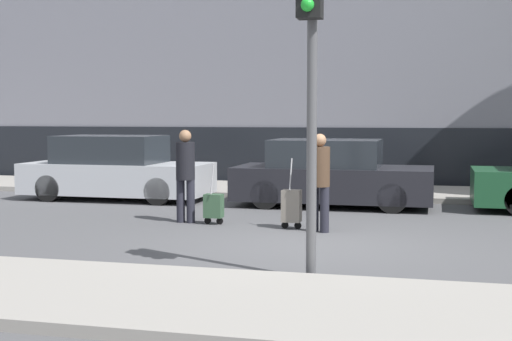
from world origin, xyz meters
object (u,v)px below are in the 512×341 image
(parked_car_0, at_px, (116,170))
(parked_car_1, at_px, (331,175))
(trolley_right, at_px, (291,206))
(traffic_light, at_px, (311,46))
(pedestrian_right, at_px, (320,177))
(trolley_left, at_px, (214,206))
(pedestrian_left, at_px, (185,170))

(parked_car_0, distance_m, parked_car_1, 4.99)
(trolley_right, relative_size, traffic_light, 0.32)
(trolley_right, bearing_deg, pedestrian_right, -21.57)
(pedestrian_right, bearing_deg, trolley_left, -169.19)
(trolley_left, relative_size, traffic_light, 0.28)
(trolley_right, bearing_deg, pedestrian_left, 173.44)
(parked_car_1, xyz_separation_m, traffic_light, (0.75, -6.95, 2.06))
(traffic_light, bearing_deg, pedestrian_right, 97.33)
(parked_car_1, distance_m, traffic_light, 7.28)
(pedestrian_left, height_order, trolley_left, pedestrian_left)
(trolley_left, height_order, trolley_right, trolley_right)
(trolley_left, xyz_separation_m, trolley_right, (1.44, -0.17, 0.06))
(parked_car_0, relative_size, pedestrian_right, 2.60)
(trolley_left, height_order, traffic_light, traffic_light)
(pedestrian_left, height_order, traffic_light, traffic_light)
(parked_car_0, distance_m, trolley_left, 4.55)
(pedestrian_right, xyz_separation_m, trolley_right, (-0.51, 0.20, -0.53))
(trolley_right, bearing_deg, traffic_light, -75.44)
(parked_car_0, distance_m, traffic_light, 9.24)
(trolley_right, height_order, traffic_light, traffic_light)
(parked_car_0, bearing_deg, parked_car_1, 0.09)
(parked_car_1, distance_m, pedestrian_right, 3.47)
(parked_car_0, bearing_deg, pedestrian_left, -47.10)
(parked_car_1, relative_size, traffic_light, 1.09)
(pedestrian_right, distance_m, trolley_right, 0.76)
(parked_car_0, bearing_deg, trolley_left, -42.53)
(parked_car_1, xyz_separation_m, trolley_left, (-1.65, -3.07, -0.34))
(pedestrian_left, xyz_separation_m, trolley_right, (1.99, -0.23, -0.56))
(parked_car_1, bearing_deg, pedestrian_left, -126.12)
(pedestrian_right, bearing_deg, parked_car_0, 168.63)
(pedestrian_right, bearing_deg, trolley_right, -179.95)
(parked_car_0, relative_size, pedestrian_left, 2.53)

